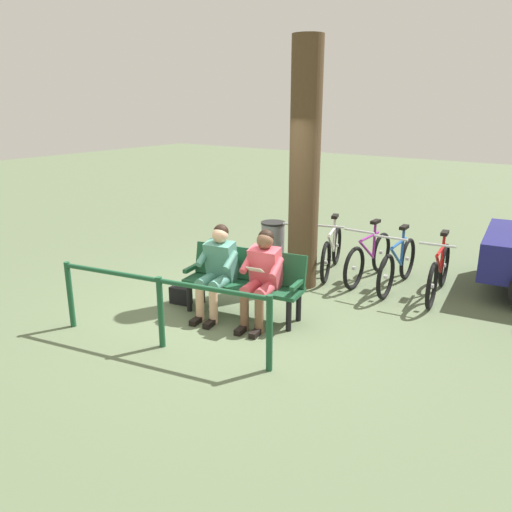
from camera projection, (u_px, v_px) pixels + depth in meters
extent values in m
plane|color=#566647|center=(232.00, 314.00, 6.84)|extent=(40.00, 40.00, 0.00)
cube|color=#194C2D|center=(243.00, 285.00, 6.68)|extent=(1.65, 0.71, 0.05)
cube|color=#194C2D|center=(249.00, 264.00, 6.78)|extent=(1.60, 0.41, 0.42)
cube|color=#194C2D|center=(297.00, 284.00, 6.33)|extent=(0.13, 0.40, 0.05)
cube|color=#194C2D|center=(193.00, 268.00, 6.95)|extent=(0.13, 0.40, 0.05)
cylinder|color=black|center=(289.00, 316.00, 6.30)|extent=(0.07, 0.07, 0.40)
cylinder|color=black|center=(189.00, 297.00, 6.90)|extent=(0.07, 0.07, 0.40)
cylinder|color=black|center=(299.00, 306.00, 6.60)|extent=(0.07, 0.07, 0.40)
cylinder|color=black|center=(202.00, 289.00, 7.19)|extent=(0.07, 0.07, 0.40)
cube|color=#D84C59|center=(265.00, 267.00, 6.48)|extent=(0.43, 0.37, 0.55)
sphere|color=brown|center=(265.00, 241.00, 6.36)|extent=(0.21, 0.21, 0.21)
sphere|color=black|center=(266.00, 237.00, 6.38)|extent=(0.20, 0.20, 0.20)
cylinder|color=#D84C59|center=(266.00, 290.00, 6.34)|extent=(0.22, 0.42, 0.15)
cylinder|color=brown|center=(259.00, 316.00, 6.24)|extent=(0.11, 0.11, 0.45)
cube|color=black|center=(256.00, 333.00, 6.21)|extent=(0.13, 0.23, 0.07)
cylinder|color=#D84C59|center=(276.00, 268.00, 6.28)|extent=(0.14, 0.32, 0.23)
cylinder|color=#D84C59|center=(251.00, 288.00, 6.42)|extent=(0.22, 0.42, 0.15)
cylinder|color=brown|center=(244.00, 313.00, 6.32)|extent=(0.11, 0.11, 0.45)
cube|color=black|center=(241.00, 330.00, 6.29)|extent=(0.13, 0.23, 0.07)
cylinder|color=#D84C59|center=(247.00, 263.00, 6.45)|extent=(0.14, 0.32, 0.23)
cube|color=silver|center=(255.00, 270.00, 6.21)|extent=(0.22, 0.15, 0.09)
cube|color=#4C8C7A|center=(221.00, 261.00, 6.75)|extent=(0.43, 0.37, 0.55)
sphere|color=#D8A884|center=(220.00, 235.00, 6.63)|extent=(0.21, 0.21, 0.21)
sphere|color=black|center=(221.00, 232.00, 6.64)|extent=(0.20, 0.20, 0.20)
cylinder|color=#4C8C7A|center=(221.00, 282.00, 6.60)|extent=(0.22, 0.42, 0.15)
cylinder|color=#D8A884|center=(213.00, 307.00, 6.50)|extent=(0.11, 0.11, 0.45)
cube|color=black|center=(210.00, 324.00, 6.47)|extent=(0.13, 0.23, 0.07)
cylinder|color=#4C8C7A|center=(230.00, 261.00, 6.54)|extent=(0.14, 0.32, 0.23)
cylinder|color=#4C8C7A|center=(207.00, 280.00, 6.68)|extent=(0.22, 0.42, 0.15)
cylinder|color=#D8A884|center=(200.00, 304.00, 6.59)|extent=(0.11, 0.11, 0.45)
cube|color=black|center=(196.00, 321.00, 6.56)|extent=(0.13, 0.23, 0.07)
cylinder|color=#4C8C7A|center=(203.00, 257.00, 6.71)|extent=(0.14, 0.32, 0.23)
cube|color=black|center=(181.00, 295.00, 7.17)|extent=(0.32, 0.19, 0.24)
cylinder|color=#4C3823|center=(305.00, 168.00, 7.41)|extent=(0.45, 0.45, 3.59)
cylinder|color=slate|center=(273.00, 249.00, 8.34)|extent=(0.37, 0.37, 0.84)
cylinder|color=black|center=(273.00, 223.00, 8.21)|extent=(0.39, 0.39, 0.03)
torus|color=black|center=(432.00, 286.00, 6.94)|extent=(0.14, 0.66, 0.66)
cylinder|color=silver|center=(432.00, 286.00, 6.94)|extent=(0.06, 0.07, 0.06)
torus|color=black|center=(444.00, 265.00, 7.80)|extent=(0.14, 0.66, 0.66)
cylinder|color=silver|center=(444.00, 265.00, 7.80)|extent=(0.06, 0.07, 0.06)
cylinder|color=#B71414|center=(441.00, 250.00, 7.25)|extent=(0.12, 0.63, 0.04)
cylinder|color=#B71414|center=(439.00, 265.00, 7.25)|extent=(0.12, 0.60, 0.43)
cylinder|color=#B71414|center=(443.00, 252.00, 7.43)|extent=(0.04, 0.04, 0.55)
cube|color=black|center=(445.00, 233.00, 7.35)|extent=(0.12, 0.23, 0.05)
cylinder|color=#B2B2B7|center=(437.00, 245.00, 6.86)|extent=(0.48, 0.09, 0.03)
torus|color=black|center=(386.00, 277.00, 7.29)|extent=(0.09, 0.66, 0.66)
cylinder|color=silver|center=(386.00, 277.00, 7.29)|extent=(0.05, 0.06, 0.06)
torus|color=black|center=(407.00, 259.00, 8.11)|extent=(0.09, 0.66, 0.66)
cylinder|color=silver|center=(407.00, 259.00, 8.11)|extent=(0.05, 0.06, 0.06)
cylinder|color=#1E519E|center=(399.00, 243.00, 7.59)|extent=(0.07, 0.63, 0.04)
cylinder|color=#1E519E|center=(396.00, 257.00, 7.58)|extent=(0.07, 0.60, 0.43)
cylinder|color=#1E519E|center=(403.00, 245.00, 7.76)|extent=(0.04, 0.04, 0.55)
cube|color=black|center=(404.00, 227.00, 7.68)|extent=(0.10, 0.22, 0.05)
cylinder|color=#B2B2B7|center=(391.00, 238.00, 7.21)|extent=(0.48, 0.06, 0.03)
torus|color=black|center=(354.00, 268.00, 7.66)|extent=(0.06, 0.66, 0.66)
cylinder|color=silver|center=(354.00, 268.00, 7.66)|extent=(0.05, 0.06, 0.06)
torus|color=black|center=(381.00, 252.00, 8.45)|extent=(0.06, 0.66, 0.66)
cylinder|color=silver|center=(381.00, 252.00, 8.45)|extent=(0.05, 0.06, 0.06)
cylinder|color=#8C268C|center=(370.00, 236.00, 7.95)|extent=(0.04, 0.63, 0.04)
cylinder|color=#8C268C|center=(367.00, 250.00, 7.94)|extent=(0.04, 0.60, 0.43)
cylinder|color=#8C268C|center=(374.00, 239.00, 8.11)|extent=(0.04, 0.04, 0.55)
cube|color=black|center=(376.00, 222.00, 8.03)|extent=(0.09, 0.22, 0.05)
cylinder|color=#B2B2B7|center=(359.00, 231.00, 7.58)|extent=(0.48, 0.04, 0.03)
torus|color=black|center=(326.00, 262.00, 7.94)|extent=(0.26, 0.65, 0.66)
cylinder|color=silver|center=(326.00, 262.00, 7.94)|extent=(0.07, 0.07, 0.06)
torus|color=black|center=(337.00, 245.00, 8.86)|extent=(0.26, 0.65, 0.66)
cylinder|color=silver|center=(337.00, 245.00, 8.86)|extent=(0.07, 0.07, 0.06)
cylinder|color=silver|center=(333.00, 231.00, 8.29)|extent=(0.23, 0.62, 0.04)
cylinder|color=silver|center=(331.00, 244.00, 8.28)|extent=(0.22, 0.58, 0.43)
cylinder|color=silver|center=(334.00, 233.00, 8.48)|extent=(0.04, 0.04, 0.55)
cube|color=black|center=(335.00, 216.00, 8.40)|extent=(0.15, 0.24, 0.05)
cylinder|color=#B2B2B7|center=(328.00, 226.00, 7.87)|extent=(0.47, 0.17, 0.03)
torus|color=black|center=(296.00, 260.00, 8.05)|extent=(0.31, 0.63, 0.66)
cylinder|color=silver|center=(296.00, 260.00, 8.05)|extent=(0.07, 0.07, 0.06)
torus|color=black|center=(306.00, 243.00, 9.00)|extent=(0.31, 0.63, 0.66)
cylinder|color=silver|center=(306.00, 243.00, 9.00)|extent=(0.07, 0.07, 0.06)
cylinder|color=#B71414|center=(302.00, 229.00, 8.42)|extent=(0.28, 0.60, 0.04)
cylinder|color=#B71414|center=(301.00, 242.00, 8.40)|extent=(0.26, 0.57, 0.43)
cylinder|color=#B71414|center=(303.00, 231.00, 8.61)|extent=(0.04, 0.04, 0.55)
cube|color=black|center=(304.00, 215.00, 8.53)|extent=(0.17, 0.24, 0.05)
cylinder|color=#B2B2B7|center=(298.00, 224.00, 7.99)|extent=(0.46, 0.21, 0.03)
cylinder|color=#194C2D|center=(269.00, 333.00, 5.31)|extent=(0.07, 0.07, 0.85)
cylinder|color=#194C2D|center=(161.00, 312.00, 5.83)|extent=(0.07, 0.07, 0.85)
cylinder|color=#194C2D|center=(70.00, 295.00, 6.36)|extent=(0.07, 0.07, 0.85)
cylinder|color=#194C2D|center=(159.00, 280.00, 5.72)|extent=(2.64, 0.58, 0.06)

